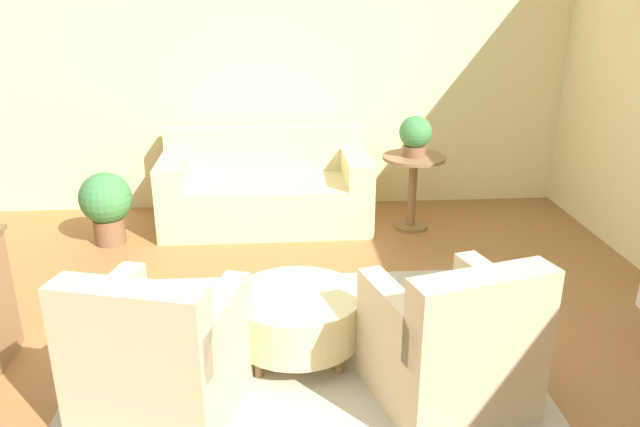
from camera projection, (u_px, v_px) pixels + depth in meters
ground_plane at (303, 353)px, 4.01m from camera, size 16.00×16.00×0.00m
wall_back at (287, 71)px, 6.25m from camera, size 9.73×0.12×2.80m
rug at (303, 352)px, 4.01m from camera, size 2.79×2.24×0.01m
couch at (266, 191)px, 6.06m from camera, size 1.98×0.93×0.89m
armchair_left at (158, 359)px, 3.32m from camera, size 0.95×0.95×0.90m
armchair_right at (452, 347)px, 3.43m from camera, size 0.95×0.95×0.90m
ottoman_table at (297, 315)px, 3.92m from camera, size 0.81×0.81×0.42m
side_table at (413, 179)px, 5.88m from camera, size 0.59×0.59×0.72m
potted_plant_on_side_table at (415, 135)px, 5.73m from camera, size 0.30×0.30×0.38m
potted_plant_floor at (106, 203)px, 5.57m from camera, size 0.46×0.46×0.66m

